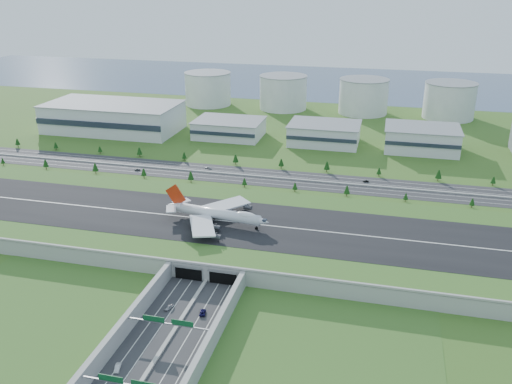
% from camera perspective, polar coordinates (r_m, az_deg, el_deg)
% --- Properties ---
extents(ground, '(1200.00, 1200.00, 0.00)m').
position_cam_1_polar(ground, '(301.39, -2.20, -4.59)').
color(ground, '#365119').
rests_on(ground, ground).
extents(airfield_deck, '(520.00, 100.00, 9.20)m').
position_cam_1_polar(airfield_deck, '(299.51, -2.22, -3.90)').
color(airfield_deck, gray).
rests_on(airfield_deck, ground).
extents(underpass_road, '(38.80, 120.40, 8.00)m').
position_cam_1_polar(underpass_road, '(219.77, -9.62, -14.97)').
color(underpass_road, '#28282B').
rests_on(underpass_road, ground).
extents(sign_gantry_near, '(38.70, 0.70, 9.80)m').
position_cam_1_polar(sign_gantry_near, '(220.93, -9.23, -13.59)').
color(sign_gantry_near, gray).
rests_on(sign_gantry_near, ground).
extents(north_expressway, '(560.00, 36.00, 0.12)m').
position_cam_1_polar(north_expressway, '(386.10, 1.69, 1.50)').
color(north_expressway, '#28282B').
rests_on(north_expressway, ground).
extents(tree_row, '(507.64, 48.52, 8.14)m').
position_cam_1_polar(tree_row, '(386.32, 1.30, 2.23)').
color(tree_row, '#3D2819').
rests_on(tree_row, ground).
extents(hangar_west, '(120.00, 60.00, 25.00)m').
position_cam_1_polar(hangar_west, '(522.06, -14.77, 7.63)').
color(hangar_west, silver).
rests_on(hangar_west, ground).
extents(hangar_mid_a, '(58.00, 42.00, 15.00)m').
position_cam_1_polar(hangar_mid_a, '(485.99, -2.85, 6.69)').
color(hangar_mid_a, silver).
rests_on(hangar_mid_a, ground).
extents(hangar_mid_b, '(58.00, 42.00, 17.00)m').
position_cam_1_polar(hangar_mid_b, '(469.05, 7.21, 6.11)').
color(hangar_mid_b, silver).
rests_on(hangar_mid_b, ground).
extents(hangar_mid_c, '(58.00, 42.00, 19.00)m').
position_cam_1_polar(hangar_mid_c, '(466.86, 17.03, 5.37)').
color(hangar_mid_c, silver).
rests_on(hangar_mid_c, ground).
extents(fuel_tank_a, '(50.00, 50.00, 35.00)m').
position_cam_1_polar(fuel_tank_a, '(613.10, -5.08, 10.76)').
color(fuel_tank_a, silver).
rests_on(fuel_tank_a, ground).
extents(fuel_tank_b, '(50.00, 50.00, 35.00)m').
position_cam_1_polar(fuel_tank_b, '(591.40, 2.88, 10.41)').
color(fuel_tank_b, silver).
rests_on(fuel_tank_b, ground).
extents(fuel_tank_c, '(50.00, 50.00, 35.00)m').
position_cam_1_polar(fuel_tank_c, '(581.44, 11.24, 9.83)').
color(fuel_tank_c, silver).
rests_on(fuel_tank_c, ground).
extents(fuel_tank_d, '(50.00, 50.00, 35.00)m').
position_cam_1_polar(fuel_tank_d, '(583.82, 19.68, 9.03)').
color(fuel_tank_d, silver).
rests_on(fuel_tank_d, ground).
extents(bay_water, '(1200.00, 260.00, 0.06)m').
position_cam_1_polar(bay_water, '(754.95, 8.09, 11.36)').
color(bay_water, '#384D6C').
rests_on(bay_water, ground).
extents(boeing_747, '(61.81, 58.05, 19.17)m').
position_cam_1_polar(boeing_747, '(295.91, -4.15, -2.28)').
color(boeing_747, silver).
rests_on(boeing_747, airfield_deck).
extents(car_0, '(3.74, 5.22, 1.65)m').
position_cam_1_polar(car_0, '(241.68, -9.17, -11.89)').
color(car_0, '#9E9EA2').
rests_on(car_0, ground).
extents(car_1, '(2.93, 5.36, 1.68)m').
position_cam_1_polar(car_1, '(213.71, -14.36, -17.47)').
color(car_1, silver).
rests_on(car_1, ground).
extents(car_2, '(3.72, 5.92, 1.53)m').
position_cam_1_polar(car_2, '(236.82, -5.64, -12.49)').
color(car_2, '#0D0B38').
rests_on(car_2, ground).
extents(car_4, '(4.62, 2.69, 1.48)m').
position_cam_1_polar(car_4, '(409.66, -12.37, 2.32)').
color(car_4, '#525257').
rests_on(car_4, ground).
extents(car_5, '(4.25, 2.57, 1.32)m').
position_cam_1_polar(car_5, '(385.02, 11.48, 1.11)').
color(car_5, black).
rests_on(car_5, ground).
extents(car_7, '(5.13, 2.27, 1.46)m').
position_cam_1_polar(car_7, '(406.15, -5.08, 2.58)').
color(car_7, silver).
rests_on(car_7, ground).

